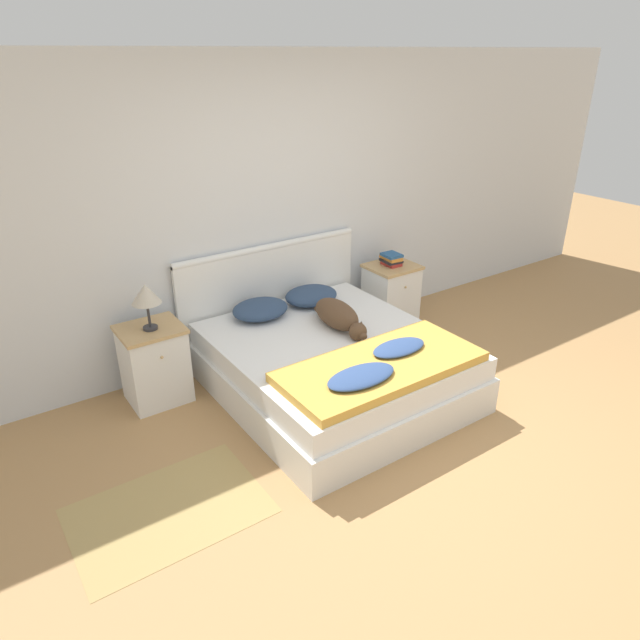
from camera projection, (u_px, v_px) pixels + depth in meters
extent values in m
plane|color=tan|center=(436.00, 457.00, 3.91)|extent=(16.00, 16.00, 0.00)
cube|color=silver|center=(273.00, 209.00, 4.95)|extent=(9.00, 0.06, 2.55)
cube|color=white|center=(333.00, 376.00, 4.60)|extent=(1.70, 1.91, 0.29)
cube|color=white|center=(334.00, 350.00, 4.50)|extent=(1.64, 1.85, 0.18)
cube|color=white|center=(271.00, 298.00, 5.18)|extent=(1.78, 0.04, 0.96)
cylinder|color=white|center=(269.00, 247.00, 4.98)|extent=(1.78, 0.06, 0.06)
cube|color=white|center=(155.00, 366.00, 4.44)|extent=(0.45, 0.40, 0.60)
cube|color=tan|center=(150.00, 329.00, 4.30)|extent=(0.47, 0.42, 0.03)
sphere|color=tan|center=(162.00, 357.00, 4.21)|extent=(0.02, 0.02, 0.02)
cube|color=white|center=(391.00, 296.00, 5.68)|extent=(0.45, 0.40, 0.60)
cube|color=tan|center=(392.00, 267.00, 5.54)|extent=(0.47, 0.42, 0.03)
sphere|color=tan|center=(406.00, 287.00, 5.45)|extent=(0.02, 0.02, 0.02)
ellipsoid|color=navy|center=(260.00, 309.00, 4.82)|extent=(0.49, 0.40, 0.14)
ellipsoid|color=navy|center=(311.00, 296.00, 5.09)|extent=(0.49, 0.40, 0.14)
cube|color=gold|center=(381.00, 366.00, 4.03)|extent=(1.49, 0.67, 0.07)
ellipsoid|color=#334C7F|center=(361.00, 376.00, 3.79)|extent=(0.52, 0.27, 0.06)
ellipsoid|color=#334C7F|center=(399.00, 348.00, 4.17)|extent=(0.45, 0.24, 0.05)
ellipsoid|color=brown|center=(337.00, 314.00, 4.63)|extent=(0.24, 0.50, 0.23)
sphere|color=brown|center=(358.00, 332.00, 4.44)|extent=(0.14, 0.14, 0.14)
ellipsoid|color=brown|center=(363.00, 336.00, 4.40)|extent=(0.06, 0.08, 0.06)
cone|color=brown|center=(353.00, 326.00, 4.41)|extent=(0.05, 0.05, 0.05)
cone|color=brown|center=(361.00, 324.00, 4.45)|extent=(0.05, 0.05, 0.05)
ellipsoid|color=brown|center=(325.00, 311.00, 4.84)|extent=(0.15, 0.22, 0.08)
cube|color=#AD2D28|center=(391.00, 263.00, 5.54)|extent=(0.13, 0.18, 0.03)
cube|color=#232328|center=(391.00, 261.00, 5.53)|extent=(0.18, 0.20, 0.02)
cube|color=orange|center=(391.00, 258.00, 5.52)|extent=(0.15, 0.22, 0.03)
cube|color=#285689|center=(392.00, 255.00, 5.50)|extent=(0.16, 0.18, 0.03)
cylinder|color=#2D2D33|center=(150.00, 328.00, 4.27)|extent=(0.11, 0.11, 0.02)
cylinder|color=#2D2D33|center=(149.00, 315.00, 4.23)|extent=(0.02, 0.02, 0.19)
cone|color=beige|center=(146.00, 294.00, 4.15)|extent=(0.22, 0.22, 0.15)
cube|color=tan|center=(169.00, 510.00, 3.45)|extent=(1.13, 0.79, 0.00)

